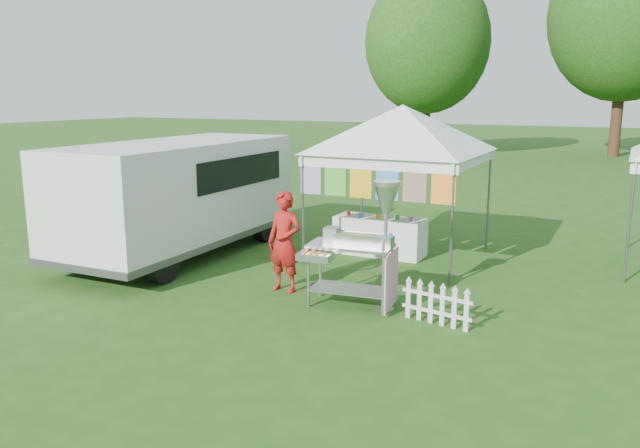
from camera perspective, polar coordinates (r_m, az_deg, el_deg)
The scene contains 9 objects.
ground at distance 9.56m, azimuth 0.04°, elevation -7.74°, with size 120.00×120.00×0.00m, color #214E16.
canopy_main at distance 12.23m, azimuth 7.58°, elevation 10.72°, with size 4.24×4.24×3.45m.
tree_left at distance 33.68m, azimuth 9.79°, elevation 16.12°, with size 6.40×6.40×9.53m.
tree_mid at distance 36.27m, azimuth 26.22°, elevation 16.87°, with size 7.60×7.60×11.52m.
donut_cart at distance 9.32m, azimuth 4.02°, elevation -0.92°, with size 1.41×1.11×1.95m.
vendor at distance 10.18m, azimuth -3.27°, elevation -1.64°, with size 0.61×0.40×1.66m, color #9E1713.
cargo_van at distance 12.89m, azimuth -12.39°, elevation 2.73°, with size 2.31×5.53×2.28m.
picket_fence at distance 8.98m, azimuth 10.60°, elevation -7.30°, with size 1.07×0.22×0.56m.
display_table at distance 12.67m, azimuth 5.49°, elevation -1.09°, with size 1.80×0.70×0.76m, color white.
Camera 1 is at (4.06, -8.04, 3.19)m, focal length 35.00 mm.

